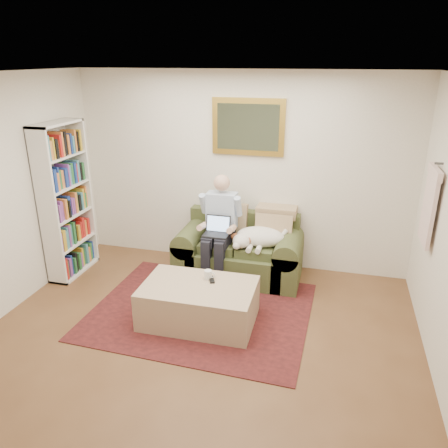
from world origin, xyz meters
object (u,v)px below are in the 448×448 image
at_px(seated_man, 218,230).
at_px(sleeping_dog, 260,237).
at_px(laptop, 217,229).
at_px(ottoman, 199,303).
at_px(bookshelf, 66,201).
at_px(coffee_mug, 208,275).
at_px(sofa, 239,256).

height_order(seated_man, sleeping_dog, seated_man).
xyz_separation_m(laptop, ottoman, (0.06, -0.96, -0.49)).
bearing_deg(seated_man, bookshelf, -171.01).
bearing_deg(coffee_mug, ottoman, -107.43).
bearing_deg(coffee_mug, seated_man, 97.84).
xyz_separation_m(sofa, sleeping_dog, (0.29, -0.08, 0.34)).
height_order(coffee_mug, bookshelf, bookshelf).
bearing_deg(laptop, seated_man, 90.00).
xyz_separation_m(seated_man, sleeping_dog, (0.53, 0.07, -0.06)).
relative_size(ottoman, coffee_mug, 12.13).
height_order(sofa, bookshelf, bookshelf).
bearing_deg(sleeping_dog, ottoman, -113.25).
xyz_separation_m(laptop, coffee_mug, (0.12, -0.79, -0.22)).
relative_size(laptop, sleeping_dog, 0.47).
bearing_deg(laptop, ottoman, -86.32).
bearing_deg(seated_man, coffee_mug, -82.16).
distance_m(seated_man, bookshelf, 2.00).
bearing_deg(coffee_mug, laptop, 98.45).
height_order(ottoman, coffee_mug, coffee_mug).
xyz_separation_m(sofa, laptop, (-0.24, -0.21, 0.43)).
xyz_separation_m(sofa, coffee_mug, (-0.12, -1.00, 0.21)).
relative_size(sofa, coffee_mug, 16.14).
distance_m(sofa, seated_man, 0.49).
xyz_separation_m(laptop, sleeping_dog, (0.53, 0.13, -0.09)).
height_order(seated_man, bookshelf, bookshelf).
height_order(sofa, sleeping_dog, sofa).
height_order(sofa, laptop, laptop).
distance_m(sleeping_dog, bookshelf, 2.54).
distance_m(sleeping_dog, ottoman, 1.25).
height_order(seated_man, coffee_mug, seated_man).
xyz_separation_m(seated_man, coffee_mug, (0.12, -0.85, -0.19)).
height_order(laptop, coffee_mug, laptop).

